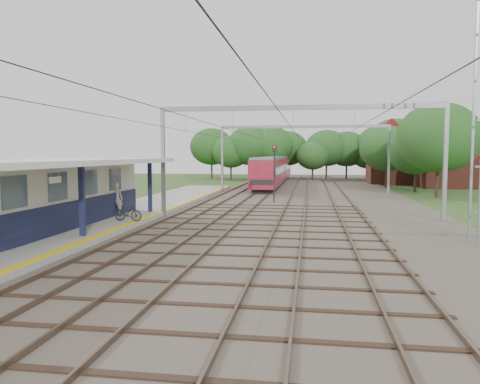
{
  "coord_description": "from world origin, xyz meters",
  "views": [
    {
      "loc": [
        4.29,
        -13.63,
        4.05
      ],
      "look_at": [
        -0.23,
        16.12,
        1.6
      ],
      "focal_mm": 35.0,
      "sensor_mm": 36.0,
      "label": 1
    }
  ],
  "objects_px": {
    "bicycle": "(128,212)",
    "person": "(116,199)",
    "signal_post": "(274,166)",
    "train": "(275,169)"
  },
  "relations": [
    {
      "from": "signal_post",
      "to": "train",
      "type": "bearing_deg",
      "value": 101.06
    },
    {
      "from": "train",
      "to": "signal_post",
      "type": "xyz_separation_m",
      "value": [
        1.85,
        -24.58,
        1.09
      ]
    },
    {
      "from": "train",
      "to": "signal_post",
      "type": "relative_size",
      "value": 7.13
    },
    {
      "from": "bicycle",
      "to": "train",
      "type": "height_order",
      "value": "train"
    },
    {
      "from": "person",
      "to": "bicycle",
      "type": "xyz_separation_m",
      "value": [
        1.63,
        -2.24,
        -0.52
      ]
    },
    {
      "from": "bicycle",
      "to": "person",
      "type": "bearing_deg",
      "value": 42.93
    },
    {
      "from": "train",
      "to": "signal_post",
      "type": "height_order",
      "value": "signal_post"
    },
    {
      "from": "person",
      "to": "train",
      "type": "xyz_separation_m",
      "value": [
        6.79,
        35.84,
        0.65
      ]
    },
    {
      "from": "person",
      "to": "bicycle",
      "type": "relative_size",
      "value": 1.24
    },
    {
      "from": "signal_post",
      "to": "bicycle",
      "type": "bearing_deg",
      "value": -110.69
    }
  ]
}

